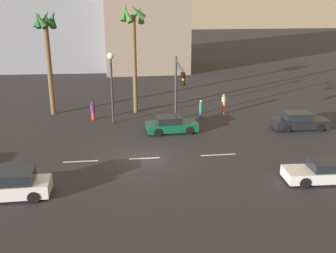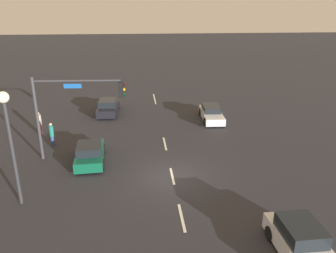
{
  "view_description": "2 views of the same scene",
  "coord_description": "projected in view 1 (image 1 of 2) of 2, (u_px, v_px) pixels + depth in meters",
  "views": [
    {
      "loc": [
        -1.37,
        -24.0,
        10.16
      ],
      "look_at": [
        1.6,
        0.01,
        2.17
      ],
      "focal_mm": 41.75,
      "sensor_mm": 36.0,
      "label": 1
    },
    {
      "loc": [
        -17.51,
        1.99,
        9.63
      ],
      "look_at": [
        2.48,
        0.02,
        2.29
      ],
      "focal_mm": 35.3,
      "sensor_mm": 36.0,
      "label": 2
    }
  ],
  "objects": [
    {
      "name": "ground_plane",
      "position": [
        144.0,
        158.0,
        25.96
      ],
      "size": [
        220.0,
        220.0,
        0.0
      ],
      "primitive_type": "plane",
      "color": "#28282D"
    },
    {
      "name": "lane_stripe_2",
      "position": [
        81.0,
        161.0,
        25.47
      ],
      "size": [
        2.26,
        0.14,
        0.01
      ],
      "primitive_type": "cube",
      "color": "silver",
      "rests_on": "ground_plane"
    },
    {
      "name": "lane_stripe_3",
      "position": [
        144.0,
        158.0,
        25.96
      ],
      "size": [
        2.06,
        0.14,
        0.01
      ],
      "primitive_type": "cube",
      "color": "silver",
      "rests_on": "ground_plane"
    },
    {
      "name": "lane_stripe_4",
      "position": [
        218.0,
        155.0,
        26.55
      ],
      "size": [
        2.42,
        0.14,
        0.01
      ],
      "primitive_type": "cube",
      "color": "silver",
      "rests_on": "ground_plane"
    },
    {
      "name": "car_0",
      "position": [
        325.0,
        172.0,
        22.58
      ],
      "size": [
        4.59,
        1.94,
        1.25
      ],
      "color": "silver",
      "rests_on": "ground_plane"
    },
    {
      "name": "car_1",
      "position": [
        13.0,
        186.0,
        20.74
      ],
      "size": [
        3.98,
        1.86,
        1.47
      ],
      "color": "silver",
      "rests_on": "ground_plane"
    },
    {
      "name": "car_2",
      "position": [
        299.0,
        121.0,
        31.69
      ],
      "size": [
        4.44,
        1.99,
        1.4
      ],
      "color": "black",
      "rests_on": "ground_plane"
    },
    {
      "name": "car_4",
      "position": [
        171.0,
        125.0,
        30.91
      ],
      "size": [
        4.08,
        2.02,
        1.3
      ],
      "color": "#0F5138",
      "rests_on": "ground_plane"
    },
    {
      "name": "traffic_signal",
      "position": [
        178.0,
        82.0,
        31.06
      ],
      "size": [
        0.56,
        5.82,
        5.51
      ],
      "color": "#38383D",
      "rests_on": "ground_plane"
    },
    {
      "name": "streetlamp",
      "position": [
        111.0,
        74.0,
        32.06
      ],
      "size": [
        0.56,
        0.56,
        5.96
      ],
      "color": "#2D2D33",
      "rests_on": "ground_plane"
    },
    {
      "name": "pedestrian_0",
      "position": [
        224.0,
        103.0,
        35.74
      ],
      "size": [
        0.46,
        0.46,
        1.85
      ],
      "color": "#BF3833",
      "rests_on": "ground_plane"
    },
    {
      "name": "pedestrian_1",
      "position": [
        93.0,
        111.0,
        33.93
      ],
      "size": [
        0.55,
        0.55,
        1.63
      ],
      "color": "#BF3833",
      "rests_on": "ground_plane"
    },
    {
      "name": "pedestrian_2",
      "position": [
        201.0,
        109.0,
        34.05
      ],
      "size": [
        0.44,
        0.44,
        1.75
      ],
      "color": "#2D478C",
      "rests_on": "ground_plane"
    },
    {
      "name": "palm_tree_0",
      "position": [
        47.0,
        37.0,
        33.83
      ],
      "size": [
        2.32,
        2.42,
        9.28
      ],
      "color": "brown",
      "rests_on": "ground_plane"
    },
    {
      "name": "palm_tree_1",
      "position": [
        134.0,
        32.0,
        34.15
      ],
      "size": [
        2.41,
        2.49,
        9.86
      ],
      "color": "brown",
      "rests_on": "ground_plane"
    }
  ]
}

